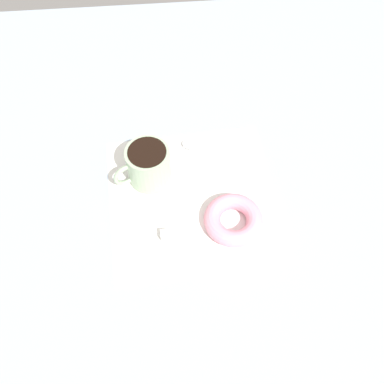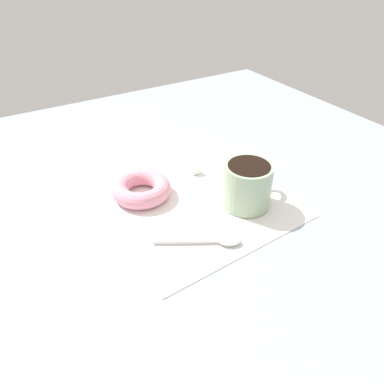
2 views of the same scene
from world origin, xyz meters
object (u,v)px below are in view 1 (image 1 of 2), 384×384
Objects in this scene: donut at (233,220)px; spoon at (199,148)px; coffee_cup at (148,165)px; sugar_cube at (165,235)px.

donut is 0.86× the size of spoon.
coffee_cup is at bearing -150.17° from spoon.
spoon is at bearing 29.83° from coffee_cup.
coffee_cup is at bearing 141.67° from donut.
donut is at bearing -38.33° from coffee_cup.
coffee_cup is at bearing 100.24° from sugar_cube.
donut is 18.39cm from spoon.
sugar_cube is (-7.93, -19.48, 0.45)cm from spoon.
donut is at bearing -75.52° from spoon.
sugar_cube reaches higher than spoon.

